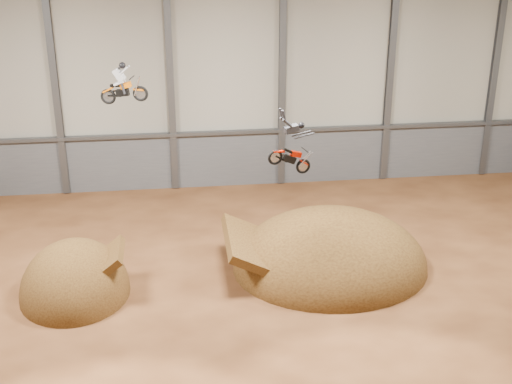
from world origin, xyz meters
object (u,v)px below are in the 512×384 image
Objects in this scene: takeoff_ramp at (76,293)px; fmx_rider_b at (287,143)px; landing_ramp at (330,267)px; fmx_rider_a at (124,81)px.

fmx_rider_b is (9.66, -0.97, 7.34)m from takeoff_ramp.
fmx_rider_b is at bearing -5.71° from takeoff_ramp.
fmx_rider_b reaches higher than landing_ramp.
takeoff_ramp is 12.17m from fmx_rider_b.
fmx_rider_a reaches higher than landing_ramp.
landing_ramp reaches higher than takeoff_ramp.
takeoff_ramp is 2.49× the size of fmx_rider_a.
fmx_rider_b is at bearing -22.73° from fmx_rider_a.
fmx_rider_a is (2.66, 4.18, 8.94)m from takeoff_ramp.
landing_ramp is 13.50m from fmx_rider_a.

